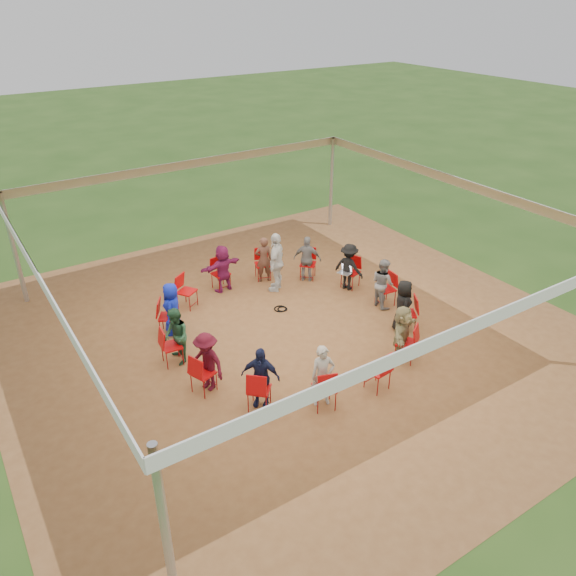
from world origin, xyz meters
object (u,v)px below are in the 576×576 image
chair_11 (406,343)px  person_seated_7 (260,377)px  chair_0 (351,272)px  person_seated_2 (264,259)px  chair_2 (263,265)px  person_seated_11 (383,283)px  laptop (346,270)px  person_seated_3 (223,268)px  chair_1 (308,264)px  chair_3 (221,274)px  chair_7 (203,373)px  person_seated_5 (176,336)px  standing_person (276,262)px  chair_12 (407,314)px  chair_5 (168,317)px  chair_6 (172,346)px  chair_13 (386,289)px  person_seated_8 (323,376)px  chair_8 (259,390)px  person_seated_1 (307,259)px  chair_9 (324,388)px  person_seated_4 (172,309)px  chair_10 (378,370)px  cable_coil (281,309)px  person_seated_10 (403,306)px  person_seated_6 (207,362)px  chair_4 (187,292)px  person_seated_9 (402,333)px  person_seated_0 (349,267)px

chair_11 → person_seated_7: person_seated_7 is taller
chair_0 → person_seated_2: person_seated_2 is taller
chair_2 → chair_11: (0.63, -5.09, 0.00)m
person_seated_11 → laptop: bearing=20.3°
chair_0 → person_seated_3: 3.49m
laptop → chair_1: bearing=0.2°
person_seated_2 → person_seated_7: bearing=77.1°
chair_3 → chair_7: same height
person_seated_2 → chair_2: bearing=-90.0°
chair_1 → person_seated_11: (0.72, -2.31, 0.22)m
person_seated_5 → standing_person: standing_person is taller
chair_11 → chair_12: size_ratio=1.00×
chair_7 → person_seated_3: bearing=127.6°
chair_2 → chair_5: size_ratio=1.00×
chair_2 → chair_6: bearing=51.4°
chair_13 → person_seated_8: (-3.71, -2.30, 0.22)m
chair_8 → standing_person: size_ratio=0.54×
person_seated_1 → person_seated_5: 4.92m
laptop → person_seated_5: bearing=76.8°
chair_9 → chair_2: bearing=90.0°
person_seated_4 → chair_10: bearing=63.7°
person_seated_2 → laptop: person_seated_2 is taller
chair_0 → person_seated_7: size_ratio=0.68×
person_seated_2 → cable_coil: person_seated_2 is taller
person_seated_10 → laptop: person_seated_10 is taller
person_seated_3 → person_seated_6: (-2.23, -3.64, 0.00)m
chair_2 → chair_12: 4.45m
chair_3 → standing_person: standing_person is taller
chair_4 → chair_6: 2.47m
chair_6 → chair_0: bearing=102.9°
chair_6 → person_seated_6: size_ratio=0.68×
chair_1 → chair_8: (-3.98, -4.07, 0.00)m
person_seated_1 → person_seated_8: size_ratio=1.00×
person_seated_1 → laptop: bearing=159.7°
chair_2 → person_seated_1: 1.27m
person_seated_2 → standing_person: size_ratio=0.80×
person_seated_10 → person_seated_6: bearing=115.7°
chair_1 → person_seated_2: (-1.12, 0.55, 0.22)m
chair_1 → person_seated_3: (-2.33, 0.67, 0.22)m
person_seated_7 → person_seated_9: size_ratio=1.00×
person_seated_5 → chair_11: bearing=63.7°
chair_1 → standing_person: standing_person is taller
chair_0 → chair_12: bearing=154.3°
chair_4 → chair_7: (-1.14, -3.37, 0.00)m
chair_4 → person_seated_11: 5.03m
chair_11 → person_seated_2: 5.03m
chair_1 → chair_3: same height
person_seated_0 → person_seated_6: (-5.13, -1.86, 0.00)m
chair_1 → person_seated_0: size_ratio=0.68×
person_seated_10 → chair_12: bearing=-90.0°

